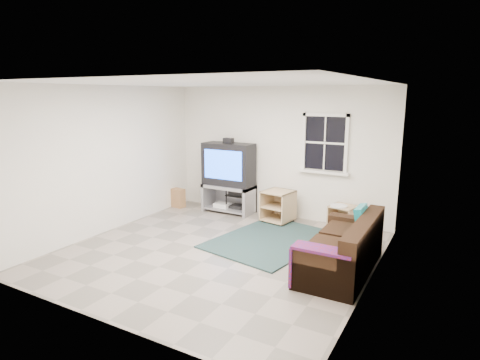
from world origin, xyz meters
The scene contains 8 objects.
room centered at (0.95, 2.27, 1.48)m, with size 4.60×4.62×4.60m.
tv_unit centered at (-0.99, 2.01, 0.86)m, with size 1.07×0.53×1.57m.
av_rack centered at (-0.76, 2.09, 0.46)m, with size 0.53×0.39×1.06m.
side_table_left centered at (0.21, 1.89, 0.33)m, with size 0.60×0.60×0.62m.
side_table_right centered at (1.44, 1.98, 0.27)m, with size 0.50×0.50×0.49m.
sofa centered at (1.90, 0.28, 0.30)m, with size 0.81×1.84×0.84m.
shag_rug centered at (0.51, 0.87, 0.01)m, with size 1.55×2.13×0.03m, color black.
paper_bag centered at (-2.16, 1.77, 0.21)m, with size 0.29×0.19×0.41m, color #A27848.
Camera 1 is at (3.20, -5.03, 2.43)m, focal length 30.00 mm.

